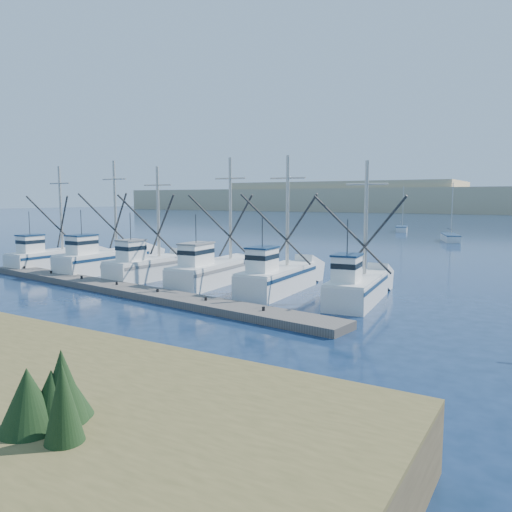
{
  "coord_description": "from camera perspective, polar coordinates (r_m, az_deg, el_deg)",
  "views": [
    {
      "loc": [
        13.82,
        -15.98,
        6.04
      ],
      "look_at": [
        -0.57,
        8.0,
        2.77
      ],
      "focal_mm": 35.0,
      "sensor_mm": 36.0,
      "label": 1
    }
  ],
  "objects": [
    {
      "name": "trawler_fleet",
      "position": [
        36.56,
        -9.2,
        -1.37
      ],
      "size": [
        30.39,
        9.81,
        9.04
      ],
      "color": "white",
      "rests_on": "ground"
    },
    {
      "name": "sailboat_far",
      "position": [
        92.93,
        16.32,
        2.99
      ],
      "size": [
        3.12,
        6.31,
        8.1
      ],
      "rotation": [
        0.0,
        0.0,
        0.22
      ],
      "color": "white",
      "rests_on": "ground"
    },
    {
      "name": "ground",
      "position": [
        21.97,
        -9.62,
        -9.38
      ],
      "size": [
        500.0,
        500.0,
        0.0
      ],
      "primitive_type": "plane",
      "color": "#0D203A",
      "rests_on": "ground"
    },
    {
      "name": "sailboat_near",
      "position": [
        74.44,
        21.33,
        1.95
      ],
      "size": [
        3.66,
        6.66,
        8.1
      ],
      "rotation": [
        0.0,
        0.0,
        0.31
      ],
      "color": "white",
      "rests_on": "ground"
    },
    {
      "name": "floating_dock",
      "position": [
        32.88,
        -14.59,
        -3.76
      ],
      "size": [
        31.25,
        6.04,
        0.42
      ],
      "primitive_type": "cube",
      "rotation": [
        0.0,
        0.0,
        -0.13
      ],
      "color": "#5E5954",
      "rests_on": "ground"
    }
  ]
}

